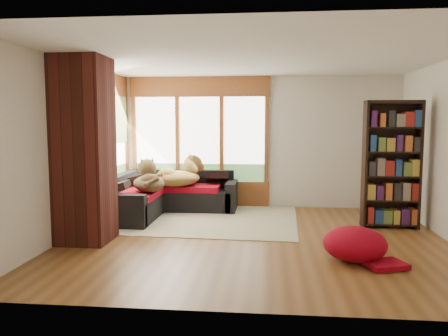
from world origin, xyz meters
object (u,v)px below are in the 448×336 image
(brick_chimney, at_px, (84,151))
(sectional_sofa, at_px, (154,197))
(area_rug, at_px, (198,218))
(bookshelf, at_px, (391,165))
(dog_brindle, at_px, (148,175))
(dog_tan, at_px, (181,171))
(pouf, at_px, (355,243))

(brick_chimney, distance_m, sectional_sofa, 2.32)
(area_rug, xyz_separation_m, bookshelf, (3.19, -0.32, 1.01))
(dog_brindle, bearing_deg, sectional_sofa, -15.30)
(dog_tan, bearing_deg, area_rug, -84.86)
(pouf, height_order, dog_tan, dog_tan)
(sectional_sofa, bearing_deg, dog_brindle, -87.03)
(area_rug, bearing_deg, brick_chimney, -130.50)
(bookshelf, bearing_deg, dog_tan, 166.40)
(pouf, bearing_deg, area_rug, 137.27)
(brick_chimney, relative_size, area_rug, 0.76)
(brick_chimney, xyz_separation_m, sectional_sofa, (0.45, 2.05, -1.00))
(bookshelf, height_order, dog_tan, bookshelf)
(brick_chimney, height_order, dog_brindle, brick_chimney)
(sectional_sofa, relative_size, dog_brindle, 2.27)
(area_rug, distance_m, dog_tan, 1.04)
(brick_chimney, bearing_deg, sectional_sofa, 77.71)
(brick_chimney, bearing_deg, dog_tan, 65.94)
(pouf, bearing_deg, bookshelf, 63.56)
(brick_chimney, relative_size, dog_brindle, 2.68)
(sectional_sofa, xyz_separation_m, dog_tan, (0.51, 0.09, 0.49))
(dog_tan, xyz_separation_m, dog_brindle, (-0.46, -0.63, -0.02))
(dog_tan, bearing_deg, dog_brindle, -156.78)
(sectional_sofa, bearing_deg, bookshelf, -13.35)
(bookshelf, xyz_separation_m, dog_tan, (-3.59, 0.87, -0.23))
(dog_brindle, bearing_deg, area_rug, -105.78)
(brick_chimney, bearing_deg, dog_brindle, 71.72)
(sectional_sofa, distance_m, bookshelf, 4.23)
(dog_tan, bearing_deg, sectional_sofa, 159.23)
(pouf, bearing_deg, brick_chimney, 171.73)
(brick_chimney, distance_m, dog_tan, 2.40)
(area_rug, relative_size, bookshelf, 1.69)
(brick_chimney, bearing_deg, bookshelf, 15.63)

